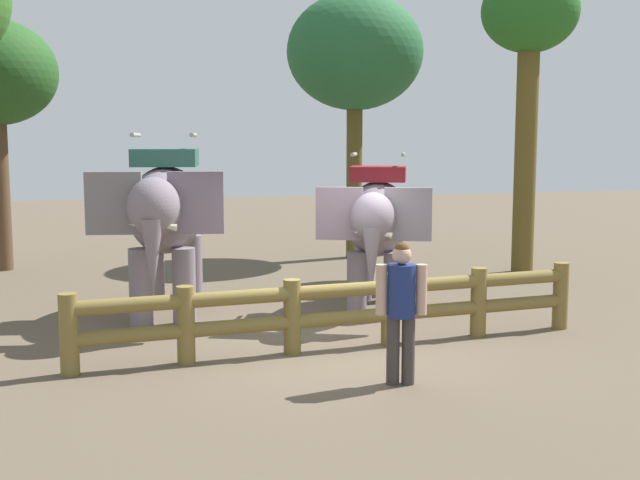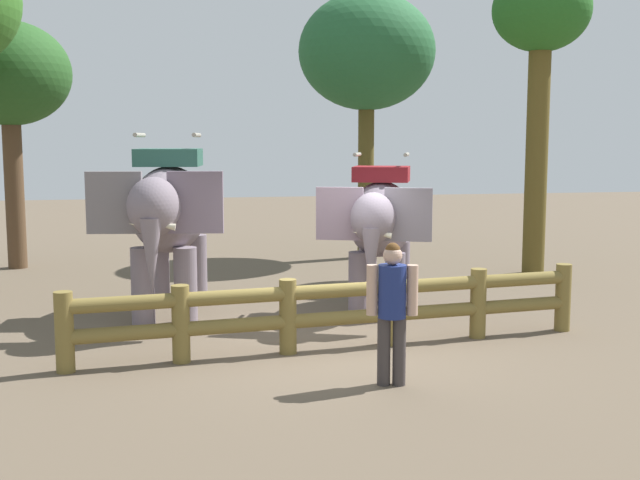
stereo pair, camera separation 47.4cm
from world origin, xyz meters
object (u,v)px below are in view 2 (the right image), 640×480
at_px(log_fence, 338,308).
at_px(tree_deep_back, 541,29).
at_px(tourist_woman_in_black, 392,303).
at_px(elephant_center, 380,223).
at_px(tree_back_center, 367,54).
at_px(elephant_near_left, 168,214).
at_px(tree_far_left, 9,77).

distance_m(log_fence, tree_deep_back, 9.16).
relative_size(log_fence, tourist_woman_in_black, 4.34).
xyz_separation_m(elephant_center, tree_back_center, (1.32, 6.20, 3.50)).
bearing_deg(elephant_near_left, tree_far_left, 120.71).
height_order(elephant_center, tree_deep_back, tree_deep_back).
bearing_deg(tourist_woman_in_black, log_fence, 99.11).
bearing_deg(tree_deep_back, log_fence, -135.79).
xyz_separation_m(tree_back_center, tree_deep_back, (3.08, -3.04, 0.27)).
bearing_deg(elephant_center, tree_deep_back, 35.69).
distance_m(log_fence, elephant_center, 2.79).
bearing_deg(tourist_woman_in_black, tree_far_left, 120.62).
distance_m(tree_back_center, tree_deep_back, 4.33).
xyz_separation_m(elephant_center, tree_far_left, (-7.01, 6.16, 2.81)).
distance_m(elephant_center, tree_far_left, 9.75).
bearing_deg(elephant_near_left, elephant_center, -5.88).
relative_size(tourist_woman_in_black, tree_back_center, 0.27).
relative_size(elephant_near_left, tree_far_left, 0.65).
xyz_separation_m(log_fence, elephant_near_left, (-2.33, 2.69, 1.13)).
relative_size(tree_far_left, tree_back_center, 0.86).
relative_size(log_fence, tree_back_center, 1.16).
xyz_separation_m(elephant_near_left, tree_far_left, (-3.44, 5.79, 2.63)).
height_order(log_fence, tourist_woman_in_black, tourist_woman_in_black).
bearing_deg(log_fence, tree_deep_back, 44.21).
xyz_separation_m(log_fence, tourist_woman_in_black, (0.28, -1.75, 0.41)).
bearing_deg(tree_deep_back, tourist_woman_in_black, -126.52).
bearing_deg(tree_far_left, elephant_center, -41.31).
distance_m(tourist_woman_in_black, tree_back_center, 11.26).
bearing_deg(tree_far_left, tree_deep_back, -14.75).
relative_size(log_fence, tree_deep_back, 1.15).
xyz_separation_m(tree_far_left, tree_back_center, (8.33, 0.04, 0.69)).
relative_size(log_fence, elephant_center, 2.32).
height_order(elephant_center, tourist_woman_in_black, elephant_center).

